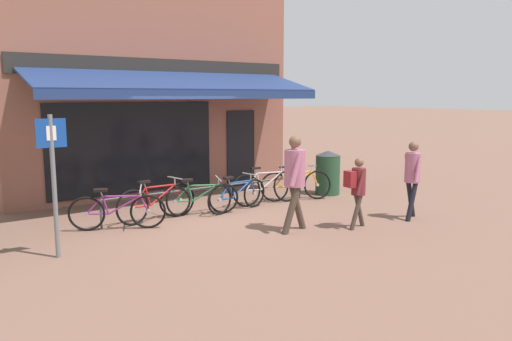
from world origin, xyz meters
The scene contains 14 objects.
ground_plane centered at (0.00, 0.00, 0.00)m, with size 160.00×160.00×0.00m, color brown.
shop_front centered at (0.31, 4.07, 2.66)m, with size 7.57×4.80×5.32m.
bike_rack_rail centered at (0.33, 0.28, 0.49)m, with size 5.03×0.04×0.57m.
bicycle_purple centered at (-1.92, 0.00, 0.36)m, with size 1.67×0.93×0.83m.
bicycle_red centered at (-1.01, 0.23, 0.39)m, with size 1.82×0.52×0.86m.
bicycle_green centered at (-0.09, 0.15, 0.36)m, with size 1.65×0.71×0.81m.
bicycle_blue centered at (0.78, 0.02, 0.36)m, with size 1.68×0.52×0.79m.
bicycle_silver centered at (1.75, 0.24, 0.40)m, with size 1.85×0.52×0.90m.
bicycle_orange centered at (2.57, 0.17, 0.38)m, with size 1.74×0.76×0.87m.
pedestrian_adult centered at (0.75, -1.97, 1.10)m, with size 0.67×0.57×1.81m.
pedestrian_child centered at (1.85, -2.49, 0.85)m, with size 0.53×0.37×1.36m.
pedestrian_second_adult centered at (3.31, -2.63, 0.98)m, with size 0.53×0.53×1.61m.
litter_bin centered at (3.71, 0.26, 0.56)m, with size 0.63×0.63×1.12m.
parking_sign centered at (-3.25, -1.02, 1.37)m, with size 0.44×0.07×2.23m.
Camera 1 is at (-5.08, -8.95, 2.51)m, focal length 35.00 mm.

